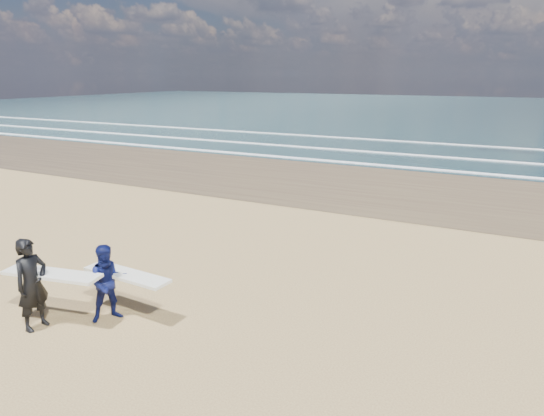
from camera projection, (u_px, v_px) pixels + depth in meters
The scene contains 2 objects.
surfer_near at pixel (34, 283), 10.19m from camera, with size 2.26×1.19×2.01m.
surfer_far at pixel (110, 282), 10.58m from camera, with size 2.23×1.21×1.74m.
Camera 1 is at (9.29, -5.32, 5.27)m, focal length 32.00 mm.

